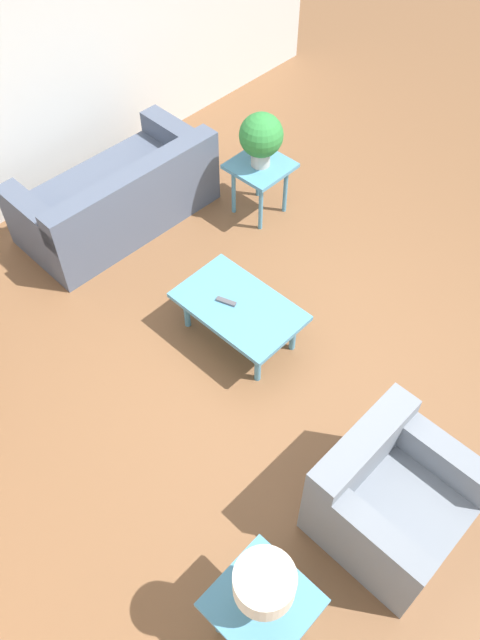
% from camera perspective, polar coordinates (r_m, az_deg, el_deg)
% --- Properties ---
extents(ground_plane, '(14.00, 14.00, 0.00)m').
position_cam_1_polar(ground_plane, '(5.06, 4.79, -2.56)').
color(ground_plane, brown).
extents(wall_right, '(0.12, 7.20, 2.70)m').
position_cam_1_polar(wall_right, '(6.05, -18.69, 21.92)').
color(wall_right, silver).
rests_on(wall_right, ground_plane).
extents(sofa, '(0.95, 1.84, 0.75)m').
position_cam_1_polar(sofa, '(5.99, -11.04, 10.96)').
color(sofa, '#4C566B').
rests_on(sofa, ground_plane).
extents(armchair, '(0.83, 0.87, 0.77)m').
position_cam_1_polar(armchair, '(4.17, 13.49, -15.57)').
color(armchair, slate).
rests_on(armchair, ground_plane).
extents(coffee_table, '(0.98, 0.61, 0.39)m').
position_cam_1_polar(coffee_table, '(4.84, -0.10, 1.05)').
color(coffee_table, teal).
rests_on(coffee_table, ground_plane).
extents(side_table_plant, '(0.52, 0.52, 0.55)m').
position_cam_1_polar(side_table_plant, '(5.89, 1.85, 13.34)').
color(side_table_plant, teal).
rests_on(side_table_plant, ground_plane).
extents(side_table_lamp, '(0.52, 0.52, 0.55)m').
position_cam_1_polar(side_table_lamp, '(3.70, 2.03, -24.72)').
color(side_table_lamp, teal).
rests_on(side_table_lamp, ground_plane).
extents(potted_plant, '(0.39, 0.39, 0.51)m').
position_cam_1_polar(potted_plant, '(5.67, 1.95, 16.41)').
color(potted_plant, '#B2ADA3').
rests_on(potted_plant, side_table_plant).
extents(table_lamp, '(0.31, 0.31, 0.42)m').
position_cam_1_polar(table_lamp, '(3.32, 2.23, -23.02)').
color(table_lamp, '#997F4C').
rests_on(table_lamp, side_table_lamp).
extents(remote_control, '(0.16, 0.09, 0.02)m').
position_cam_1_polar(remote_control, '(4.82, -1.28, 1.70)').
color(remote_control, '#4C4C51').
rests_on(remote_control, coffee_table).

